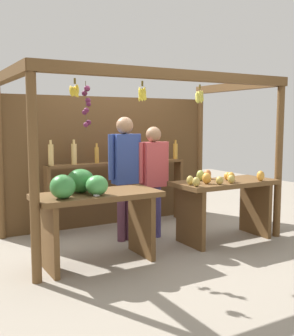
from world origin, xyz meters
The scene contains 7 objects.
ground_plane centered at (0.00, 0.00, 0.00)m, with size 12.00×12.00×0.00m, color gray.
market_stall centered at (-0.01, 0.42, 1.29)m, with size 3.50×1.92×2.21m.
fruit_counter_left centered at (-1.01, -0.69, 0.71)m, with size 1.42×0.64×1.08m.
fruit_counter_right centered at (0.91, -0.68, 0.62)m, with size 1.42×0.65×0.96m.
bottle_shelf_unit centered at (-0.02, 0.68, 0.82)m, with size 2.25×0.22×1.36m.
vendor_man centered at (-0.26, -0.03, 1.01)m, with size 0.48×0.23×1.67m.
vendor_woman centered at (0.15, -0.10, 0.92)m, with size 0.48×0.21×1.54m.
Camera 1 is at (-2.71, -4.92, 1.62)m, focal length 43.99 mm.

